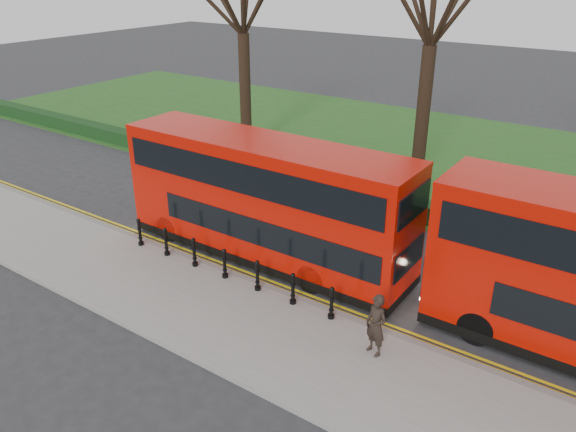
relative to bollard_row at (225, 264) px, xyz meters
The scene contains 10 objects.
ground 1.50m from the bollard_row, 95.63° to the left, with size 120.00×120.00×0.00m, color #28282B.
pavement 1.75m from the bollard_row, 94.61° to the right, with size 60.00×4.00×0.15m, color gray.
kerb 0.69m from the bollard_row, 110.80° to the left, with size 60.00×0.25×0.16m, color slate.
grass_verge 16.36m from the bollard_row, 90.47° to the left, with size 60.00×18.00×0.06m, color #1F511B.
hedge 8.15m from the bollard_row, 90.93° to the left, with size 60.00×0.90×0.80m, color black.
yellow_line_outer 0.92m from the bollard_row, 101.56° to the left, with size 60.00×0.10×0.01m, color yellow.
yellow_line_inner 1.07m from the bollard_row, 98.89° to the left, with size 60.00×0.10×0.01m, color yellow.
bollard_row is the anchor object (origin of this frame).
bus_lead 2.62m from the bollard_row, 88.56° to the left, with size 10.73×2.47×4.27m.
pedestrian 5.87m from the bollard_row, ahead, with size 0.65×0.42×1.77m, color black.
Camera 1 is at (10.95, -13.30, 9.73)m, focal length 35.00 mm.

